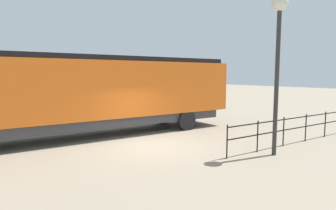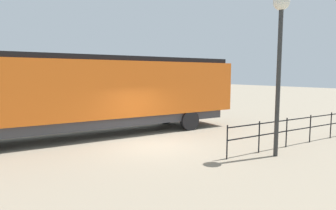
% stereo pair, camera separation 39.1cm
% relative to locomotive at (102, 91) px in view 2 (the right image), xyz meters
% --- Properties ---
extents(ground_plane, '(120.00, 120.00, 0.00)m').
position_rel_locomotive_xyz_m(ground_plane, '(3.34, 1.12, -2.23)').
color(ground_plane, gray).
extents(locomotive, '(2.86, 15.92, 3.96)m').
position_rel_locomotive_xyz_m(locomotive, '(0.00, 0.00, 0.00)').
color(locomotive, orange).
rests_on(locomotive, ground_plane).
extents(lamp_post, '(0.59, 0.59, 5.94)m').
position_rel_locomotive_xyz_m(lamp_post, '(7.08, 4.33, 2.24)').
color(lamp_post, '#2D2D2D').
rests_on(lamp_post, ground_plane).
extents(platform_fence, '(0.05, 10.12, 1.25)m').
position_rel_locomotive_xyz_m(platform_fence, '(6.44, 7.49, -1.43)').
color(platform_fence, black).
rests_on(platform_fence, ground_plane).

